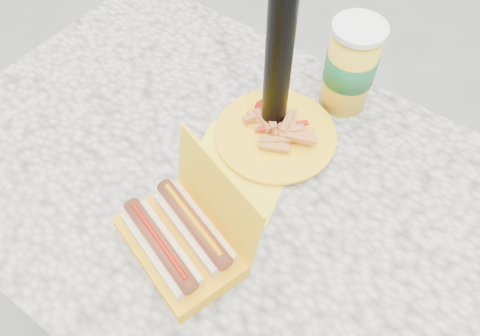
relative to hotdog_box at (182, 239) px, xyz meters
The scene contains 5 objects.
ground 0.81m from the hotdog_box, 100.09° to the left, with size 60.00×60.00×0.00m, color slate.
picnic_table 0.22m from the hotdog_box, 100.09° to the left, with size 1.20×0.80×0.75m.
hotdog_box is the anchor object (origin of this frame).
fries_plate 0.30m from the hotdog_box, 92.08° to the left, with size 0.26×0.35×0.05m.
soda_cup 0.48m from the hotdog_box, 83.86° to the left, with size 0.11×0.11×0.20m.
Camera 1 is at (0.32, -0.39, 1.50)m, focal length 35.00 mm.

